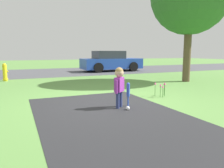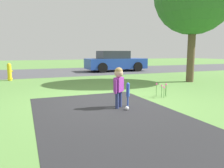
{
  "view_description": "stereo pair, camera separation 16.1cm",
  "coord_description": "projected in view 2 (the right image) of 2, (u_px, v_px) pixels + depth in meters",
  "views": [
    {
      "loc": [
        -2.07,
        -5.04,
        1.25
      ],
      "look_at": [
        0.0,
        -0.33,
        0.49
      ],
      "focal_mm": 35.0,
      "sensor_mm": 36.0,
      "label": 1
    },
    {
      "loc": [
        -1.93,
        -5.11,
        1.25
      ],
      "look_at": [
        0.0,
        -0.33,
        0.49
      ],
      "focal_mm": 35.0,
      "sensor_mm": 36.0,
      "label": 2
    }
  ],
  "objects": [
    {
      "name": "street_strip",
      "position": [
        58.0,
        72.0,
        13.64
      ],
      "size": [
        40.0,
        6.0,
        0.01
      ],
      "color": "#4C4C51",
      "rests_on": "ground"
    },
    {
      "name": "driveway_strip",
      "position": [
        142.0,
        139.0,
        3.14
      ],
      "size": [
        2.84,
        7.0,
        0.01
      ],
      "color": "#262628",
      "rests_on": "ground"
    },
    {
      "name": "fire_hydrant",
      "position": [
        9.0,
        72.0,
        9.5
      ],
      "size": [
        0.24,
        0.22,
        0.77
      ],
      "color": "yellow",
      "rests_on": "ground"
    },
    {
      "name": "child",
      "position": [
        119.0,
        82.0,
        4.82
      ],
      "size": [
        0.3,
        0.27,
        0.91
      ],
      "rotation": [
        0.0,
        0.0,
        0.69
      ],
      "color": "navy",
      "rests_on": "ground"
    },
    {
      "name": "baseball_bat",
      "position": [
        128.0,
        91.0,
        5.0
      ],
      "size": [
        0.07,
        0.07,
        0.55
      ],
      "color": "blue",
      "rests_on": "ground"
    },
    {
      "name": "sports_ball",
      "position": [
        127.0,
        108.0,
        4.7
      ],
      "size": [
        0.09,
        0.09,
        0.09
      ],
      "color": "white",
      "rests_on": "ground"
    },
    {
      "name": "ground_plane",
      "position": [
        107.0,
        101.0,
        5.58
      ],
      "size": [
        60.0,
        60.0,
        0.0
      ],
      "primitive_type": "plane",
      "color": "#5B8C42"
    },
    {
      "name": "flower_bed",
      "position": [
        163.0,
        86.0,
        6.07
      ],
      "size": [
        0.37,
        0.31,
        0.4
      ],
      "color": "#38702D",
      "rests_on": "ground"
    },
    {
      "name": "parked_car",
      "position": [
        115.0,
        62.0,
        14.19
      ],
      "size": [
        3.85,
        1.81,
        1.31
      ],
      "rotation": [
        0.0,
        0.0,
        -0.0
      ],
      "color": "#2347AD",
      "rests_on": "ground"
    }
  ]
}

